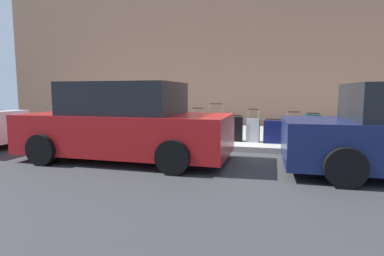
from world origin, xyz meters
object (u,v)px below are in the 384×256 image
at_px(suitcase_navy_3, 272,132).
at_px(suitcase_teal_8, 181,128).
at_px(suitcase_red_0, 335,135).
at_px(suitcase_olive_2, 293,132).
at_px(fire_hydrant, 104,124).
at_px(suitcase_teal_1, 312,130).
at_px(parked_car_red_1, 126,124).
at_px(suitcase_black_5, 235,129).
at_px(suitcase_navy_10, 147,125).
at_px(bollard_post, 84,121).
at_px(suitcase_olive_9, 162,129).
at_px(suitcase_red_7, 198,127).
at_px(suitcase_silver_4, 253,130).
at_px(suitcase_silver_11, 131,128).
at_px(suitcase_maroon_6, 216,127).

distance_m(suitcase_navy_3, suitcase_teal_8, 2.55).
height_order(suitcase_red_0, suitcase_olive_2, suitcase_olive_2).
xyz_separation_m(suitcase_olive_2, suitcase_teal_8, (3.08, -0.08, 0.01)).
bearing_deg(fire_hydrant, suitcase_red_0, 179.56).
relative_size(suitcase_red_0, suitcase_teal_1, 0.72).
bearing_deg(parked_car_red_1, suitcase_black_5, -132.18).
xyz_separation_m(suitcase_navy_3, suitcase_black_5, (1.00, -0.04, 0.04)).
bearing_deg(suitcase_navy_10, bollard_post, 3.97).
bearing_deg(suitcase_olive_9, suitcase_red_7, -175.26).
bearing_deg(suitcase_teal_8, suitcase_silver_4, -178.42).
xyz_separation_m(suitcase_teal_8, bollard_post, (3.07, 0.17, 0.14)).
distance_m(suitcase_silver_11, bollard_post, 1.52).
bearing_deg(suitcase_olive_9, suitcase_navy_10, -6.28).
bearing_deg(suitcase_olive_9, bollard_post, 1.92).
xyz_separation_m(suitcase_maroon_6, suitcase_red_7, (0.51, 0.04, -0.03)).
bearing_deg(suitcase_teal_8, suitcase_maroon_6, -177.43).
height_order(fire_hydrant, bollard_post, bollard_post).
xyz_separation_m(suitcase_teal_1, suitcase_maroon_6, (2.53, 0.01, 0.00)).
bearing_deg(suitcase_silver_4, parked_car_red_1, 42.13).
bearing_deg(parked_car_red_1, suitcase_teal_8, -103.52).
bearing_deg(suitcase_navy_10, suitcase_silver_4, -178.47).
bearing_deg(suitcase_red_7, bollard_post, 2.74).
relative_size(suitcase_teal_8, fire_hydrant, 1.23).
xyz_separation_m(suitcase_black_5, suitcase_red_7, (1.04, 0.03, 0.02)).
bearing_deg(parked_car_red_1, suitcase_red_0, -154.39).
bearing_deg(suitcase_navy_10, suitcase_silver_11, -3.56).
xyz_separation_m(suitcase_silver_11, bollard_post, (1.49, 0.17, 0.21)).
distance_m(suitcase_maroon_6, fire_hydrant, 3.47).
bearing_deg(suitcase_silver_11, suitcase_navy_10, 176.44).
height_order(suitcase_maroon_6, suitcase_teal_8, suitcase_maroon_6).
height_order(suitcase_olive_9, bollard_post, bollard_post).
relative_size(suitcase_red_7, parked_car_red_1, 0.20).
height_order(suitcase_red_7, parked_car_red_1, parked_car_red_1).
xyz_separation_m(suitcase_navy_3, suitcase_olive_9, (3.08, 0.07, -0.02)).
relative_size(suitcase_olive_9, fire_hydrant, 1.16).
bearing_deg(suitcase_maroon_6, suitcase_olive_9, 4.69).
bearing_deg(suitcase_red_7, suitcase_silver_4, -178.06).
bearing_deg(bollard_post, suitcase_olive_2, -179.20).
distance_m(suitcase_red_7, parked_car_red_1, 2.54).
height_order(suitcase_maroon_6, suitcase_silver_11, suitcase_maroon_6).
height_order(suitcase_navy_3, bollard_post, bollard_post).
xyz_separation_m(suitcase_black_5, suitcase_teal_8, (1.55, 0.03, -0.01)).
distance_m(suitcase_maroon_6, suitcase_olive_9, 1.56).
bearing_deg(suitcase_red_0, suitcase_olive_9, 0.18).
bearing_deg(suitcase_red_0, suitcase_olive_2, 0.77).
distance_m(suitcase_red_0, fire_hydrant, 6.53).
height_order(suitcase_red_0, suitcase_teal_1, suitcase_teal_1).
relative_size(suitcase_black_5, suitcase_olive_9, 0.84).
bearing_deg(suitcase_maroon_6, suitcase_silver_4, -179.41).
distance_m(suitcase_red_0, suitcase_silver_4, 2.04).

